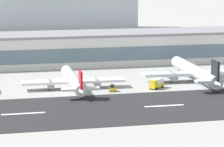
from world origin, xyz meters
TOP-DOWN VIEW (x-y plane):
  - ground_plane at (0.00, 0.00)m, footprint 1400.00×1400.00m
  - runway_strip at (0.00, 2.01)m, footprint 800.00×37.42m
  - runway_centreline_dash_3 at (-40.57, 2.01)m, footprint 12.00×1.20m
  - runway_centreline_dash_4 at (0.40, 2.01)m, footprint 12.00×1.20m
  - terminal_building at (0.86, 81.84)m, footprint 157.33×24.99m
  - distant_hotel_block at (-14.91, 219.12)m, footprint 127.79×26.73m
  - airliner_red_tail_gate_1 at (-21.62, 31.52)m, footprint 34.76×42.35m
  - airliner_black_tail_gate_2 at (22.85, 34.23)m, footprint 38.65×50.44m
  - service_box_truck_0 at (5.57, 26.33)m, footprint 6.07×5.79m
  - service_baggage_tug_1 at (-9.86, 25.26)m, footprint 2.56×3.51m

SIDE VIEW (x-z plane):
  - ground_plane at x=0.00m, z-range 0.00..0.00m
  - runway_strip at x=0.00m, z-range 0.00..0.08m
  - runway_centreline_dash_3 at x=-40.57m, z-range 0.08..0.09m
  - runway_centreline_dash_4 at x=0.40m, z-range 0.08..0.09m
  - service_baggage_tug_1 at x=-9.86m, z-range -0.05..2.15m
  - service_box_truck_0 at x=5.57m, z-range 0.16..3.41m
  - airliner_red_tail_gate_1 at x=-21.62m, z-range -1.60..7.23m
  - airliner_black_tail_gate_2 at x=22.85m, z-range -1.90..8.62m
  - terminal_building at x=0.86m, z-range 0.00..13.24m
  - distant_hotel_block at x=-14.91m, z-range 0.00..39.73m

